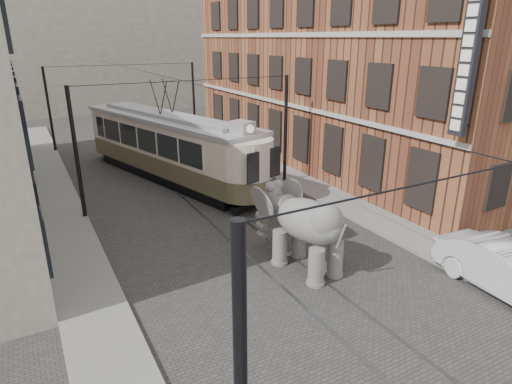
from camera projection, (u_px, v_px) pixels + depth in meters
ground at (254, 244)px, 17.56m from camera, size 120.00×120.00×0.00m
tram_rails at (254, 244)px, 17.55m from camera, size 1.54×80.00×0.02m
sidewalk_right at (367, 215)px, 20.24m from camera, size 2.00×60.00×0.15m
sidewalk_left at (84, 283)px, 14.60m from camera, size 2.00×60.00×0.15m
brick_building at (338, 68)px, 27.94m from camera, size 8.00×26.00×12.00m
distant_block at (83, 45)px, 48.27m from camera, size 28.00×10.00×14.00m
catenary at (200, 146)px, 20.59m from camera, size 11.00×30.20×6.00m
tram at (168, 131)px, 24.75m from camera, size 6.65×14.45×5.63m
elephant at (308, 232)px, 15.17m from camera, size 3.37×5.12×2.91m
parked_car at (511, 271)px, 13.89m from camera, size 1.98×5.04×1.63m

